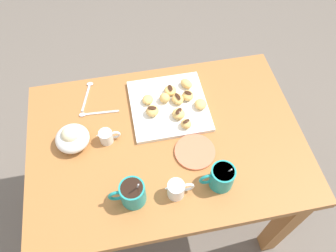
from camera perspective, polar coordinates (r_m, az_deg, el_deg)
The scene contains 27 objects.
ground_plane at distance 1.94m, azimuth -0.22°, elevation -13.31°, with size 8.00×8.00×0.00m, color #665B51.
dining_table at distance 1.41m, azimuth -0.30°, elevation -5.04°, with size 1.07×0.75×0.72m.
pastry_plate_square at distance 1.38m, azimuth 0.15°, elevation 3.53°, with size 0.31×0.31×0.02m, color silver.
coffee_mug_teal_left at distance 1.18m, azimuth 9.19°, elevation -8.64°, with size 0.13×0.09×0.15m.
coffee_mug_teal_right at distance 1.14m, azimuth -6.22°, elevation -11.43°, with size 0.13×0.09×0.15m.
cream_pitcher_white at distance 1.16m, azimuth 1.48°, elevation -10.83°, with size 0.10×0.06×0.07m.
ice_cream_bowl at distance 1.30m, azimuth -16.20°, elevation -1.94°, with size 0.13×0.13×0.10m.
chocolate_sauce_pitcher at distance 1.29m, azimuth -10.59°, elevation -1.74°, with size 0.09×0.05×0.06m.
saucer_coral_left at distance 1.26m, azimuth 4.66°, elevation -4.43°, with size 0.16×0.16×0.01m, color #E5704C.
loose_spoon_near_saucer at distance 1.47m, azimuth -13.70°, elevation 5.64°, with size 0.06×0.16×0.01m.
loose_spoon_by_plate at distance 1.39m, azimuth -12.61°, elevation 2.13°, with size 0.16×0.02×0.01m.
beignet_0 at distance 1.36m, azimuth 5.63°, elevation 3.76°, with size 0.05×0.05×0.03m, color #E5B260.
beignet_1 at distance 1.40m, azimuth 0.39°, elevation 6.15°, with size 0.05×0.05×0.03m, color #E5B260.
chocolate_drizzle_1 at distance 1.39m, azimuth 0.39°, elevation 6.57°, with size 0.04×0.02×0.01m, color #381E11.
beignet_2 at distance 1.37m, azimuth -3.52°, elevation 4.55°, with size 0.05×0.04×0.03m, color #E5B260.
beignet_3 at distance 1.33m, azimuth -2.71°, elevation 2.63°, with size 0.05×0.05×0.04m, color #E5B260.
chocolate_drizzle_3 at distance 1.31m, azimuth -2.75°, elevation 3.14°, with size 0.04×0.02×0.01m, color #381E11.
beignet_4 at distance 1.37m, azimuth -0.58°, elevation 4.87°, with size 0.04×0.04×0.04m, color #E5B260.
beignet_5 at distance 1.32m, azimuth 1.83°, elevation 2.11°, with size 0.05×0.05×0.04m, color #E5B260.
chocolate_drizzle_5 at distance 1.31m, azimuth 1.85°, elevation 2.60°, with size 0.04×0.02×0.01m, color #381E11.
beignet_6 at distance 1.42m, azimuth 3.18°, elevation 7.31°, with size 0.06×0.04×0.03m, color #E5B260.
beignet_7 at distance 1.38m, azimuth 3.44°, elevation 5.28°, with size 0.05×0.05×0.03m, color #E5B260.
chocolate_drizzle_7 at distance 1.37m, azimuth 3.48°, elevation 5.73°, with size 0.03×0.02×0.01m, color #381E11.
beignet_8 at distance 1.37m, azimuth 1.68°, elevation 4.67°, with size 0.06×0.05×0.03m, color #E5B260.
chocolate_drizzle_8 at distance 1.35m, azimuth 1.70°, elevation 5.12°, with size 0.04×0.02×0.01m, color #381E11.
beignet_9 at distance 1.30m, azimuth 3.14°, elevation 0.38°, with size 0.04×0.04×0.03m, color #E5B260.
chocolate_drizzle_9 at distance 1.28m, azimuth 3.18°, elevation 0.83°, with size 0.03×0.01×0.01m, color #381E11.
Camera 1 is at (0.12, 0.66, 1.82)m, focal length 35.35 mm.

